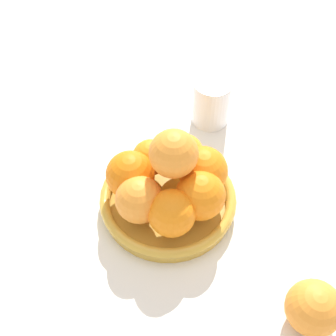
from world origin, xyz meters
The scene contains 5 objects.
ground_plane centered at (0.00, 0.00, 0.00)m, with size 4.00×4.00×0.00m, color white.
fruit_bowl centered at (0.00, 0.00, 0.02)m, with size 0.24×0.24×0.03m.
orange_pile centered at (0.00, 0.00, 0.08)m, with size 0.20×0.20×0.14m.
stray_orange centered at (0.26, 0.14, 0.04)m, with size 0.08×0.08×0.08m, color orange.
drinking_glass centered at (-0.18, 0.15, 0.05)m, with size 0.07×0.07×0.10m, color white.
Camera 1 is at (0.45, -0.14, 0.68)m, focal length 50.00 mm.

